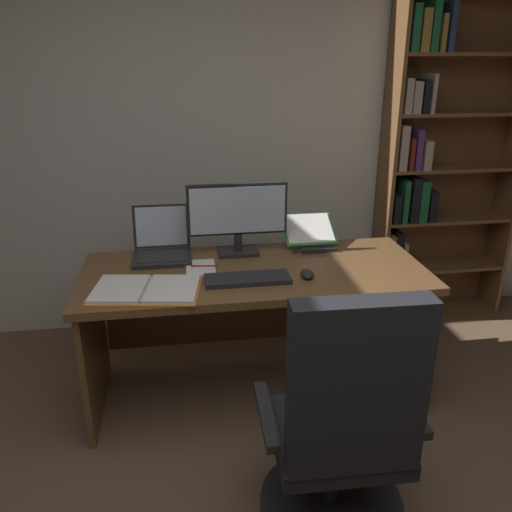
# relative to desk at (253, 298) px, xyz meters

# --- Properties ---
(wall_back) EXTENTS (5.32, 0.12, 2.87)m
(wall_back) POSITION_rel_desk_xyz_m (-0.00, 0.91, 0.88)
(wall_back) COLOR beige
(wall_back) RESTS_ON ground
(desk) EXTENTS (1.78, 0.75, 0.76)m
(desk) POSITION_rel_desk_xyz_m (0.00, 0.00, 0.00)
(desk) COLOR brown
(desk) RESTS_ON ground
(bookshelf) EXTENTS (0.92, 0.26, 2.17)m
(bookshelf) POSITION_rel_desk_xyz_m (1.34, 0.71, 0.52)
(bookshelf) COLOR brown
(bookshelf) RESTS_ON ground
(office_chair) EXTENTS (0.62, 0.60, 1.08)m
(office_chair) POSITION_rel_desk_xyz_m (0.19, -1.03, -0.10)
(office_chair) COLOR #232326
(office_chair) RESTS_ON ground
(monitor) EXTENTS (0.55, 0.16, 0.40)m
(monitor) POSITION_rel_desk_xyz_m (-0.06, 0.17, 0.41)
(monitor) COLOR #232326
(monitor) RESTS_ON desk
(laptop) EXTENTS (0.31, 0.32, 0.26)m
(laptop) POSITION_rel_desk_xyz_m (-0.48, 0.18, 0.26)
(laptop) COLOR #232326
(laptop) RESTS_ON desk
(keyboard) EXTENTS (0.42, 0.15, 0.02)m
(keyboard) POSITION_rel_desk_xyz_m (-0.06, -0.23, 0.21)
(keyboard) COLOR #232326
(keyboard) RESTS_ON desk
(computer_mouse) EXTENTS (0.06, 0.10, 0.04)m
(computer_mouse) POSITION_rel_desk_xyz_m (0.24, -0.23, 0.22)
(computer_mouse) COLOR #232326
(computer_mouse) RESTS_ON desk
(reading_stand_with_book) EXTENTS (0.29, 0.28, 0.16)m
(reading_stand_with_book) POSITION_rel_desk_xyz_m (0.37, 0.23, 0.28)
(reading_stand_with_book) COLOR #232326
(reading_stand_with_book) RESTS_ON desk
(open_binder) EXTENTS (0.54, 0.39, 0.02)m
(open_binder) POSITION_rel_desk_xyz_m (-0.55, -0.28, 0.21)
(open_binder) COLOR orange
(open_binder) RESTS_ON desk
(notepad) EXTENTS (0.15, 0.21, 0.01)m
(notepad) POSITION_rel_desk_xyz_m (-0.28, -0.03, 0.21)
(notepad) COLOR white
(notepad) RESTS_ON desk
(pen) EXTENTS (0.14, 0.03, 0.01)m
(pen) POSITION_rel_desk_xyz_m (-0.26, -0.03, 0.22)
(pen) COLOR maroon
(pen) RESTS_ON notepad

